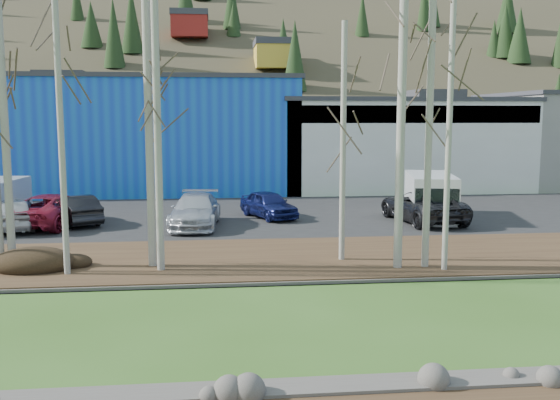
{
  "coord_description": "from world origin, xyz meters",
  "views": [
    {
      "loc": [
        -1.93,
        -8.72,
        5.48
      ],
      "look_at": [
        0.41,
        13.22,
        2.5
      ],
      "focal_mm": 40.0,
      "sensor_mm": 36.0,
      "label": 1
    }
  ],
  "objects": [
    {
      "name": "near_bank_rocks",
      "position": [
        0.0,
        3.1,
        0.0
      ],
      "size": [
        80.0,
        0.8,
        0.5
      ],
      "primitive_type": null,
      "color": "#47423D",
      "rests_on": "ground"
    },
    {
      "name": "river",
      "position": [
        0.0,
        7.2,
        0.0
      ],
      "size": [
        80.0,
        8.0,
        0.9
      ],
      "primitive_type": null,
      "color": "#13222F",
      "rests_on": "ground"
    },
    {
      "name": "far_bank_rocks",
      "position": [
        0.0,
        11.3,
        0.0
      ],
      "size": [
        80.0,
        0.8,
        0.46
      ],
      "primitive_type": null,
      "color": "#47423D",
      "rests_on": "ground"
    },
    {
      "name": "far_bank",
      "position": [
        0.0,
        14.5,
        0.07
      ],
      "size": [
        80.0,
        7.0,
        0.15
      ],
      "primitive_type": "cube",
      "color": "#382616",
      "rests_on": "ground"
    },
    {
      "name": "parking_lot",
      "position": [
        0.0,
        25.0,
        0.07
      ],
      "size": [
        80.0,
        14.0,
        0.14
      ],
      "primitive_type": "cube",
      "color": "black",
      "rests_on": "ground"
    },
    {
      "name": "building_blue",
      "position": [
        -6.0,
        39.0,
        4.16
      ],
      "size": [
        20.4,
        12.24,
        8.3
      ],
      "color": "blue",
      "rests_on": "ground"
    },
    {
      "name": "building_white",
      "position": [
        12.0,
        38.98,
        3.41
      ],
      "size": [
        18.36,
        12.24,
        6.8
      ],
      "color": "beige",
      "rests_on": "ground"
    },
    {
      "name": "hillside",
      "position": [
        0.0,
        84.0,
        17.5
      ],
      "size": [
        160.0,
        72.0,
        35.0
      ],
      "primitive_type": null,
      "color": "#2E2B1C",
      "rests_on": "ground"
    },
    {
      "name": "dirt_mound",
      "position": [
        -8.28,
        13.47,
        0.43
      ],
      "size": [
        2.86,
        2.02,
        0.56
      ],
      "primitive_type": "ellipsoid",
      "color": "black",
      "rests_on": "far_bank"
    },
    {
      "name": "birch_2",
      "position": [
        -4.16,
        13.53,
        4.78
      ],
      "size": [
        0.29,
        0.29,
        9.26
      ],
      "color": "#B3B0A1",
      "rests_on": "far_bank"
    },
    {
      "name": "birch_3",
      "position": [
        -6.94,
        12.63,
        5.89
      ],
      "size": [
        0.21,
        0.21,
        11.47
      ],
      "color": "#B3B0A1",
      "rests_on": "far_bank"
    },
    {
      "name": "birch_4",
      "position": [
        -3.81,
        12.87,
        4.95
      ],
      "size": [
        0.26,
        0.26,
        9.59
      ],
      "color": "#B3B0A1",
      "rests_on": "far_bank"
    },
    {
      "name": "birch_5",
      "position": [
        2.8,
        13.79,
        4.5
      ],
      "size": [
        0.22,
        0.22,
        8.71
      ],
      "color": "#B3B0A1",
      "rests_on": "far_bank"
    },
    {
      "name": "birch_6",
      "position": [
        6.06,
        11.88,
        5.26
      ],
      "size": [
        0.2,
        0.2,
        10.21
      ],
      "color": "#B3B0A1",
      "rests_on": "far_bank"
    },
    {
      "name": "birch_7",
      "position": [
        4.52,
        12.35,
        5.03
      ],
      "size": [
        0.3,
        0.3,
        9.75
      ],
      "color": "#B3B0A1",
      "rests_on": "far_bank"
    },
    {
      "name": "birch_8",
      "position": [
        5.54,
        12.38,
        5.52
      ],
      "size": [
        0.25,
        0.25,
        10.73
      ],
      "color": "#B3B0A1",
      "rests_on": "far_bank"
    },
    {
      "name": "birch_10",
      "position": [
        -9.19,
        14.11,
        4.88
      ],
      "size": [
        0.28,
        0.28,
        9.46
      ],
      "color": "#B3B0A1",
      "rests_on": "far_bank"
    },
    {
      "name": "car_0",
      "position": [
        -11.3,
        21.63,
        0.92
      ],
      "size": [
        2.77,
        4.86,
        1.56
      ],
      "primitive_type": "imported",
      "rotation": [
        0.0,
        0.0,
        3.36
      ],
      "color": "silver",
      "rests_on": "parking_lot"
    },
    {
      "name": "car_1",
      "position": [
        -8.81,
        22.9,
        0.86
      ],
      "size": [
        3.38,
        4.58,
        1.44
      ],
      "primitive_type": "imported",
      "rotation": [
        0.0,
        0.0,
        3.62
      ],
      "color": "black",
      "rests_on": "parking_lot"
    },
    {
      "name": "car_2",
      "position": [
        -9.72,
        22.46,
        0.93
      ],
      "size": [
        3.94,
        6.15,
        1.58
      ],
      "primitive_type": "imported",
      "rotation": [
        0.0,
        0.0,
        2.89
      ],
      "color": "maroon",
      "rests_on": "parking_lot"
    },
    {
      "name": "car_3",
      "position": [
        -2.85,
        21.42,
        0.93
      ],
      "size": [
        2.63,
        5.58,
        1.57
      ],
      "primitive_type": "imported",
      "rotation": [
        0.0,
        0.0,
        -0.08
      ],
      "color": "#AEB2B7",
      "rests_on": "parking_lot"
    },
    {
      "name": "car_4",
      "position": [
        0.93,
        23.75,
        0.85
      ],
      "size": [
        3.2,
        4.49,
        1.42
      ],
      "primitive_type": "imported",
      "rotation": [
        0.0,
        0.0,
        0.41
      ],
      "color": "#131A4F",
      "rests_on": "parking_lot"
    },
    {
      "name": "car_5",
      "position": [
        8.6,
        21.66,
        0.94
      ],
      "size": [
        3.44,
        6.1,
        1.61
      ],
      "primitive_type": "imported",
      "rotation": [
        0.0,
        0.0,
        3.28
      ],
      "color": "#252528",
      "rests_on": "parking_lot"
    },
    {
      "name": "van_white",
      "position": [
        9.3,
        22.44,
        1.3
      ],
      "size": [
        3.31,
        5.66,
        2.32
      ],
      "rotation": [
        0.0,
        0.0,
        -0.22
      ],
      "color": "silver",
      "rests_on": "parking_lot"
    }
  ]
}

